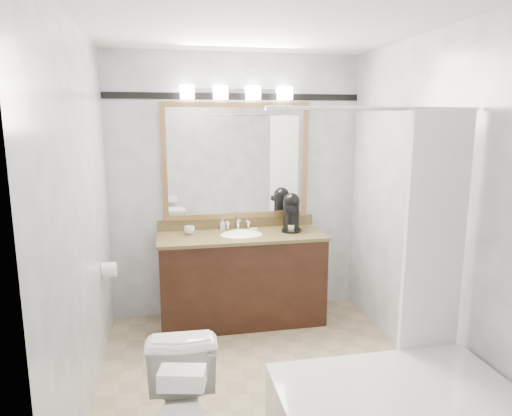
# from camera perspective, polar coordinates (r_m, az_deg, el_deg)

# --- Properties ---
(room) EXTENTS (2.42, 2.62, 2.52)m
(room) POSITION_cam_1_polar(r_m,az_deg,el_deg) (3.14, 1.18, -0.73)
(room) COLOR tan
(room) RESTS_ON ground
(vanity) EXTENTS (1.53, 0.58, 0.97)m
(vanity) POSITION_cam_1_polar(r_m,az_deg,el_deg) (4.33, -1.79, -8.54)
(vanity) COLOR black
(vanity) RESTS_ON ground
(mirror) EXTENTS (1.40, 0.04, 1.10)m
(mirror) POSITION_cam_1_polar(r_m,az_deg,el_deg) (4.36, -2.46, 5.86)
(mirror) COLOR #9F7148
(mirror) RESTS_ON room
(vanity_light_bar) EXTENTS (1.02, 0.14, 0.12)m
(vanity_light_bar) POSITION_cam_1_polar(r_m,az_deg,el_deg) (4.29, -2.41, 14.25)
(vanity_light_bar) COLOR silver
(vanity_light_bar) RESTS_ON room
(accent_stripe) EXTENTS (2.40, 0.01, 0.06)m
(accent_stripe) POSITION_cam_1_polar(r_m,az_deg,el_deg) (4.36, -2.54, 13.76)
(accent_stripe) COLOR black
(accent_stripe) RESTS_ON room
(bathtub) EXTENTS (1.30, 0.75, 1.96)m
(bathtub) POSITION_cam_1_polar(r_m,az_deg,el_deg) (2.92, 16.95, -22.99)
(bathtub) COLOR white
(bathtub) RESTS_ON ground
(tp_roll) EXTENTS (0.11, 0.12, 0.12)m
(tp_roll) POSITION_cam_1_polar(r_m,az_deg,el_deg) (3.89, -17.87, -7.36)
(tp_roll) COLOR white
(tp_roll) RESTS_ON room
(tissue_box) EXTENTS (0.23, 0.15, 0.08)m
(tissue_box) POSITION_cam_1_polar(r_m,az_deg,el_deg) (2.20, -9.21, -20.24)
(tissue_box) COLOR white
(tissue_box) RESTS_ON toilet
(coffee_maker) EXTENTS (0.19, 0.23, 0.36)m
(coffee_maker) POSITION_cam_1_polar(r_m,az_deg,el_deg) (4.33, 4.45, -0.41)
(coffee_maker) COLOR black
(coffee_maker) RESTS_ON vanity
(cup_left) EXTENTS (0.11, 0.11, 0.07)m
(cup_left) POSITION_cam_1_polar(r_m,az_deg,el_deg) (4.25, -8.33, -2.74)
(cup_left) COLOR white
(cup_left) RESTS_ON vanity
(soap_bottle_a) EXTENTS (0.05, 0.05, 0.10)m
(soap_bottle_a) POSITION_cam_1_polar(r_m,az_deg,el_deg) (4.38, -4.20, -2.07)
(soap_bottle_a) COLOR white
(soap_bottle_a) RESTS_ON vanity
(soap_bar) EXTENTS (0.07, 0.05, 0.02)m
(soap_bar) POSITION_cam_1_polar(r_m,az_deg,el_deg) (4.34, -0.32, -2.71)
(soap_bar) COLOR beige
(soap_bar) RESTS_ON vanity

